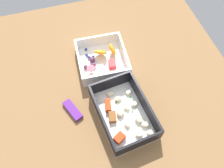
% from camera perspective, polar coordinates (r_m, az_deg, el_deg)
% --- Properties ---
extents(table_surface, '(0.80, 0.80, 0.02)m').
position_cam_1_polar(table_surface, '(0.72, -1.33, -0.77)').
color(table_surface, brown).
rests_on(table_surface, ground).
extents(pasta_container, '(0.21, 0.15, 0.06)m').
position_cam_1_polar(pasta_container, '(0.65, 2.89, -7.28)').
color(pasta_container, white).
rests_on(pasta_container, table_surface).
extents(fruit_bowl, '(0.16, 0.16, 0.05)m').
position_cam_1_polar(fruit_bowl, '(0.74, -2.49, 6.00)').
color(fruit_bowl, white).
rests_on(fruit_bowl, table_surface).
extents(candy_bar, '(0.07, 0.05, 0.01)m').
position_cam_1_polar(candy_bar, '(0.67, -9.67, -6.37)').
color(candy_bar, '#51197A').
rests_on(candy_bar, table_surface).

